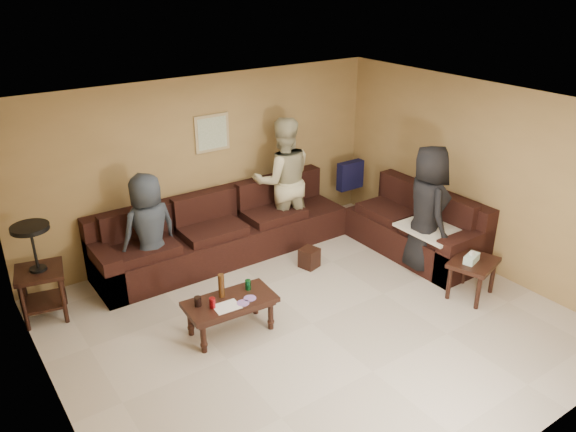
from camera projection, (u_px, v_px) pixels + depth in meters
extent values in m
plane|color=#C0B3A2|center=(312.00, 324.00, 6.54)|extent=(5.50, 5.50, 0.00)
cube|color=beige|center=(316.00, 117.00, 5.54)|extent=(5.50, 5.00, 0.10)
cube|color=#9E7E4A|center=(207.00, 165.00, 7.90)|extent=(5.50, 0.10, 2.50)
cube|color=#9E7E4A|center=(518.00, 344.00, 4.16)|extent=(5.50, 0.10, 2.50)
cube|color=#9E7E4A|center=(47.00, 308.00, 4.60)|extent=(0.10, 5.00, 2.50)
cube|color=#9E7E4A|center=(478.00, 176.00, 7.47)|extent=(0.10, 5.00, 2.50)
cube|color=black|center=(226.00, 241.00, 7.99)|extent=(3.70, 0.90, 0.45)
cube|color=black|center=(213.00, 205.00, 8.05)|extent=(3.70, 0.24, 0.45)
cube|color=black|center=(104.00, 270.00, 7.05)|extent=(0.24, 0.90, 0.63)
cube|color=black|center=(414.00, 238.00, 8.10)|extent=(0.90, 2.00, 0.45)
cube|color=black|center=(433.00, 204.00, 8.09)|extent=(0.24, 2.00, 0.45)
cube|color=black|center=(464.00, 256.00, 7.40)|extent=(0.90, 0.24, 0.63)
cube|color=black|center=(350.00, 175.00, 8.97)|extent=(0.45, 0.14, 0.45)
cube|color=beige|center=(441.00, 226.00, 7.62)|extent=(1.00, 0.85, 0.04)
cube|color=black|center=(230.00, 302.00, 6.24)|extent=(1.04, 0.57, 0.06)
cube|color=black|center=(230.00, 306.00, 6.27)|extent=(0.96, 0.49, 0.05)
cylinder|color=black|center=(203.00, 338.00, 5.99)|extent=(0.06, 0.06, 0.37)
cylinder|color=black|center=(271.00, 315.00, 6.38)|extent=(0.06, 0.06, 0.37)
cylinder|color=black|center=(190.00, 321.00, 6.28)|extent=(0.06, 0.06, 0.37)
cylinder|color=black|center=(255.00, 300.00, 6.67)|extent=(0.06, 0.06, 0.37)
cylinder|color=#AC131C|center=(212.00, 303.00, 6.06)|extent=(0.07, 0.07, 0.12)
cylinder|color=#147032|center=(248.00, 285.00, 6.41)|extent=(0.07, 0.07, 0.12)
cylinder|color=#3E230E|center=(221.00, 286.00, 6.24)|extent=(0.07, 0.07, 0.28)
cylinder|color=black|center=(198.00, 301.00, 6.10)|extent=(0.08, 0.08, 0.11)
cube|color=silver|center=(227.00, 307.00, 6.10)|extent=(0.29, 0.24, 0.00)
cylinder|color=#C8468B|center=(243.00, 303.00, 6.17)|extent=(0.14, 0.14, 0.01)
cylinder|color=#C8468B|center=(250.00, 298.00, 6.25)|extent=(0.14, 0.14, 0.01)
cube|color=black|center=(39.00, 272.00, 6.43)|extent=(0.62, 0.62, 0.05)
cube|color=black|center=(45.00, 301.00, 6.59)|extent=(0.55, 0.55, 0.03)
cylinder|color=black|center=(24.00, 308.00, 6.30)|extent=(0.05, 0.05, 0.61)
cylinder|color=black|center=(63.00, 300.00, 6.45)|extent=(0.05, 0.05, 0.61)
cylinder|color=black|center=(24.00, 289.00, 6.66)|extent=(0.05, 0.05, 0.61)
cylinder|color=black|center=(62.00, 282.00, 6.80)|extent=(0.05, 0.05, 0.61)
cylinder|color=black|center=(38.00, 269.00, 6.41)|extent=(0.19, 0.19, 0.03)
cylinder|color=black|center=(34.00, 248.00, 6.30)|extent=(0.03, 0.03, 0.50)
cylinder|color=black|center=(30.00, 228.00, 6.20)|extent=(0.42, 0.42, 0.05)
cube|color=black|center=(474.00, 263.00, 6.92)|extent=(0.71, 0.64, 0.05)
cylinder|color=black|center=(478.00, 292.00, 6.74)|extent=(0.05, 0.05, 0.47)
cylinder|color=black|center=(492.00, 276.00, 7.08)|extent=(0.05, 0.05, 0.47)
cylinder|color=black|center=(449.00, 282.00, 6.95)|extent=(0.05, 0.05, 0.47)
cylinder|color=black|center=(464.00, 267.00, 7.29)|extent=(0.05, 0.05, 0.47)
cube|color=white|center=(472.00, 258.00, 6.86)|extent=(0.26, 0.18, 0.10)
cube|color=silver|center=(472.00, 253.00, 6.83)|extent=(0.06, 0.04, 0.05)
cube|color=black|center=(309.00, 258.00, 7.72)|extent=(0.28, 0.28, 0.27)
cube|color=tan|center=(212.00, 133.00, 7.76)|extent=(0.52, 0.03, 0.52)
cube|color=beige|center=(212.00, 133.00, 7.75)|extent=(0.44, 0.01, 0.44)
imported|color=#293039|center=(149.00, 231.00, 7.05)|extent=(0.80, 0.58, 1.52)
imported|color=#B9B289|center=(283.00, 181.00, 8.20)|extent=(1.10, 0.97, 1.89)
imported|color=black|center=(427.00, 209.00, 7.42)|extent=(0.84, 1.00, 1.74)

